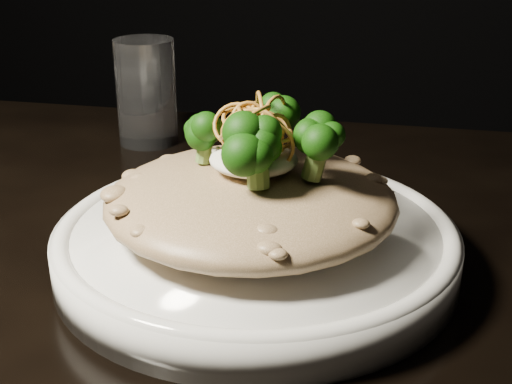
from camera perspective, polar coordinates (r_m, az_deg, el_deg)
plate at (r=0.50m, az=-0.00°, el=-4.34°), size 0.28×0.28×0.03m
risotto at (r=0.48m, az=-0.40°, el=-0.65°), size 0.20×0.20×0.04m
broccoli at (r=0.47m, az=0.79°, el=4.35°), size 0.11×0.11×0.04m
cheese at (r=0.47m, az=-0.20°, el=2.64°), size 0.06×0.06×0.02m
shallots at (r=0.46m, az=0.03°, el=5.63°), size 0.05×0.05×0.03m
drinking_glass at (r=0.74m, az=-8.77°, el=7.91°), size 0.07×0.07×0.11m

